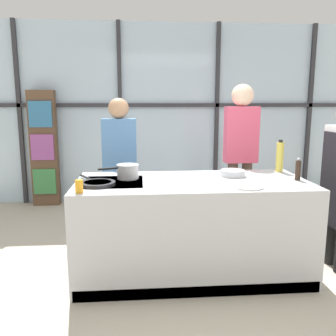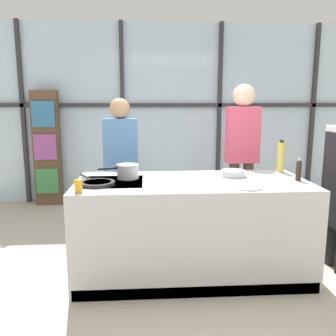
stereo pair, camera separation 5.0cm
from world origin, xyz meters
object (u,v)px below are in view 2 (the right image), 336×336
saucepan (128,171)px  oil_bottle (281,157)px  spectator_center_left (242,148)px  juice_glass_near (78,186)px  spectator_far_left (121,159)px  pepper_grinder (299,170)px  mixing_bowl (233,173)px  white_plate (247,187)px  frying_pan (97,183)px

saucepan → oil_bottle: oil_bottle is taller
spectator_center_left → juice_glass_near: 2.09m
spectator_far_left → pepper_grinder: (1.66, -0.96, 0.03)m
spectator_far_left → saucepan: bearing=98.3°
pepper_grinder → juice_glass_near: 1.93m
pepper_grinder → juice_glass_near: bearing=-170.9°
pepper_grinder → juice_glass_near: pepper_grinder is taller
spectator_far_left → mixing_bowl: spectator_far_left is taller
juice_glass_near → spectator_center_left: bearing=37.6°
spectator_center_left → mixing_bowl: spectator_center_left is taller
mixing_bowl → juice_glass_near: (-1.37, -0.53, 0.02)m
pepper_grinder → juice_glass_near: size_ratio=2.01×
spectator_center_left → white_plate: 1.25m
frying_pan → mixing_bowl: 1.29m
mixing_bowl → white_plate: bearing=-89.4°
spectator_far_left → pepper_grinder: spectator_far_left is taller
spectator_far_left → frying_pan: spectator_far_left is taller
oil_bottle → juice_glass_near: size_ratio=3.18×
white_plate → pepper_grinder: bearing=24.5°
saucepan → oil_bottle: size_ratio=1.13×
white_plate → juice_glass_near: bearing=-177.4°
saucepan → pepper_grinder: bearing=-6.8°
spectator_center_left → white_plate: spectator_center_left is taller
oil_bottle → pepper_grinder: (0.01, -0.41, -0.06)m
spectator_far_left → spectator_center_left: size_ratio=0.91×
frying_pan → pepper_grinder: pepper_grinder is taller
spectator_far_left → oil_bottle: 1.74m
saucepan → oil_bottle: (1.54, 0.22, 0.08)m
spectator_center_left → mixing_bowl: 0.80m
spectator_center_left → saucepan: 1.51m
spectator_far_left → white_plate: spectator_far_left is taller
frying_pan → mixing_bowl: bearing=12.6°
mixing_bowl → pepper_grinder: 0.59m
white_plate → mixing_bowl: mixing_bowl is taller
frying_pan → saucepan: bearing=43.6°
spectator_center_left → oil_bottle: size_ratio=5.47×
frying_pan → spectator_center_left: bearing=33.5°
saucepan → juice_glass_near: bearing=-126.4°
frying_pan → juice_glass_near: juice_glass_near is taller
frying_pan → saucepan: saucepan is taller
frying_pan → white_plate: frying_pan is taller
mixing_bowl → pepper_grinder: bearing=-22.5°
saucepan → juice_glass_near: size_ratio=3.59×
white_plate → pepper_grinder: (0.54, 0.25, 0.09)m
saucepan → oil_bottle: 1.55m
white_plate → pepper_grinder: size_ratio=1.23×
spectator_center_left → oil_bottle: (0.25, -0.55, -0.02)m
spectator_far_left → spectator_center_left: spectator_center_left is taller
mixing_bowl → spectator_far_left: bearing=146.6°
pepper_grinder → frying_pan: bearing=-178.2°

